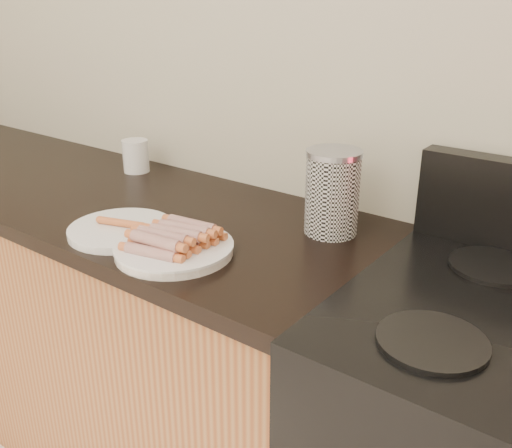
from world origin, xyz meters
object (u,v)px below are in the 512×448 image
Objects in this scene: side_plate at (121,230)px; main_plate at (174,250)px; canister at (332,192)px; mug at (136,156)px.

main_plate is at bearing -2.14° from side_plate.
main_plate is 0.18m from side_plate.
canister reaches higher than mug.
mug reaches higher than main_plate.
main_plate is at bearing -34.80° from mug.
canister reaches higher than main_plate.
mug is at bearing 133.95° from side_plate.
canister is at bearing 55.99° from main_plate.
mug is at bearing 175.61° from canister.
main_plate is 0.39m from canister.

